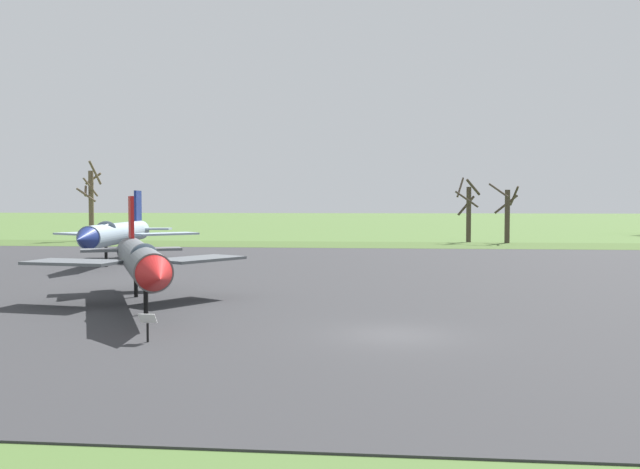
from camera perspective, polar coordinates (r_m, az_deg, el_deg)
The scene contains 9 objects.
ground_plane at distance 24.97m, azimuth 6.13°, elevation -8.27°, with size 600.00×600.00×0.00m, color #4C6B33.
asphalt_apron at distance 42.45m, azimuth 6.01°, elevation -3.75°, with size 94.64×58.91×0.05m, color #333335.
grass_verge_strip at distance 77.79m, azimuth 5.93°, elevation -0.87°, with size 154.64×12.00×0.06m, color #435D2A.
jet_fighter_front_left at distance 32.34m, azimuth -14.42°, elevation -2.00°, with size 9.47×14.99×5.06m.
info_placard_front_left at distance 24.15m, azimuth -13.90°, elevation -7.12°, with size 0.60×0.29×1.02m.
jet_fighter_front_right at distance 55.61m, azimuth -16.32°, elevation 0.12°, with size 11.75×17.31×5.77m.
bare_tree_far_left at distance 90.84m, azimuth -18.19°, elevation 2.60°, with size 2.70×2.64×9.89m.
bare_tree_left_of_center at distance 85.00m, azimuth 12.01°, elevation 2.02°, with size 3.11×3.30×7.80m.
bare_tree_center at distance 83.90m, azimuth 15.03°, elevation 1.74°, with size 3.59×3.63×7.02m.
Camera 1 is at (-0.15, -24.52, 4.69)m, focal length 39.19 mm.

